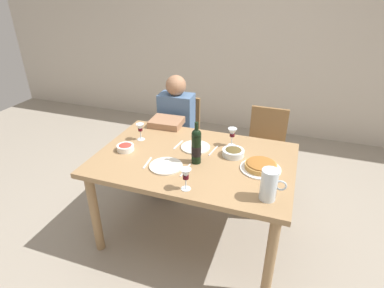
{
  "coord_description": "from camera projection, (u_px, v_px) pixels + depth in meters",
  "views": [
    {
      "loc": [
        0.67,
        -1.96,
        1.97
      ],
      "look_at": [
        -0.02,
        -0.0,
        0.88
      ],
      "focal_mm": 29.32,
      "sensor_mm": 36.0,
      "label": 1
    }
  ],
  "objects": [
    {
      "name": "ground_plane",
      "position": [
        194.0,
        232.0,
        2.75
      ],
      "size": [
        8.0,
        8.0,
        0.0
      ],
      "primitive_type": "plane",
      "color": "gray"
    },
    {
      "name": "back_wall",
      "position": [
        253.0,
        29.0,
        4.07
      ],
      "size": [
        8.0,
        0.1,
        2.8
      ],
      "primitive_type": "cube",
      "color": "beige",
      "rests_on": "ground"
    },
    {
      "name": "dining_table",
      "position": [
        194.0,
        168.0,
        2.44
      ],
      "size": [
        1.5,
        1.0,
        0.76
      ],
      "color": "#9E7A51",
      "rests_on": "ground"
    },
    {
      "name": "wine_bottle",
      "position": [
        196.0,
        146.0,
        2.27
      ],
      "size": [
        0.07,
        0.07,
        0.32
      ],
      "color": "black",
      "rests_on": "dining_table"
    },
    {
      "name": "water_pitcher",
      "position": [
        269.0,
        186.0,
        1.91
      ],
      "size": [
        0.16,
        0.1,
        0.21
      ],
      "color": "silver",
      "rests_on": "dining_table"
    },
    {
      "name": "baked_tart",
      "position": [
        261.0,
        166.0,
        2.24
      ],
      "size": [
        0.29,
        0.29,
        0.06
      ],
      "color": "white",
      "rests_on": "dining_table"
    },
    {
      "name": "salad_bowl",
      "position": [
        125.0,
        147.0,
        2.49
      ],
      "size": [
        0.14,
        0.14,
        0.05
      ],
      "color": "white",
      "rests_on": "dining_table"
    },
    {
      "name": "olive_bowl",
      "position": [
        233.0,
        152.0,
        2.41
      ],
      "size": [
        0.17,
        0.17,
        0.06
      ],
      "color": "silver",
      "rests_on": "dining_table"
    },
    {
      "name": "wine_glass_left_diner",
      "position": [
        140.0,
        128.0,
        2.62
      ],
      "size": [
        0.07,
        0.07,
        0.14
      ],
      "color": "silver",
      "rests_on": "dining_table"
    },
    {
      "name": "wine_glass_right_diner",
      "position": [
        232.0,
        133.0,
        2.52
      ],
      "size": [
        0.07,
        0.07,
        0.15
      ],
      "color": "silver",
      "rests_on": "dining_table"
    },
    {
      "name": "wine_glass_centre",
      "position": [
        186.0,
        175.0,
        1.99
      ],
      "size": [
        0.07,
        0.07,
        0.15
      ],
      "color": "silver",
      "rests_on": "dining_table"
    },
    {
      "name": "dinner_plate_left_setting",
      "position": [
        166.0,
        166.0,
        2.28
      ],
      "size": [
        0.24,
        0.24,
        0.01
      ],
      "primitive_type": "cylinder",
      "color": "silver",
      "rests_on": "dining_table"
    },
    {
      "name": "dinner_plate_right_setting",
      "position": [
        196.0,
        147.0,
        2.53
      ],
      "size": [
        0.24,
        0.24,
        0.01
      ],
      "primitive_type": "cylinder",
      "color": "silver",
      "rests_on": "dining_table"
    },
    {
      "name": "fork_left_setting",
      "position": [
        147.0,
        163.0,
        2.32
      ],
      "size": [
        0.03,
        0.16,
        0.0
      ],
      "primitive_type": "cube",
      "rotation": [
        0.0,
        0.0,
        1.67
      ],
      "color": "silver",
      "rests_on": "dining_table"
    },
    {
      "name": "knife_left_setting",
      "position": [
        185.0,
        170.0,
        2.24
      ],
      "size": [
        0.02,
        0.18,
        0.0
      ],
      "primitive_type": "cube",
      "rotation": [
        0.0,
        0.0,
        1.52
      ],
      "color": "silver",
      "rests_on": "dining_table"
    },
    {
      "name": "knife_right_setting",
      "position": [
        213.0,
        151.0,
        2.49
      ],
      "size": [
        0.03,
        0.18,
        0.0
      ],
      "primitive_type": "cube",
      "rotation": [
        0.0,
        0.0,
        1.44
      ],
      "color": "silver",
      "rests_on": "dining_table"
    },
    {
      "name": "spoon_right_setting",
      "position": [
        178.0,
        145.0,
        2.58
      ],
      "size": [
        0.03,
        0.16,
        0.0
      ],
      "primitive_type": "cube",
      "rotation": [
        0.0,
        0.0,
        1.47
      ],
      "color": "silver",
      "rests_on": "dining_table"
    },
    {
      "name": "chair_left",
      "position": [
        181.0,
        133.0,
        3.39
      ],
      "size": [
        0.42,
        0.42,
        0.87
      ],
      "rotation": [
        0.0,
        0.0,
        3.18
      ],
      "color": "olive",
      "rests_on": "ground"
    },
    {
      "name": "diner_left",
      "position": [
        173.0,
        132.0,
        3.14
      ],
      "size": [
        0.35,
        0.51,
        1.16
      ],
      "rotation": [
        0.0,
        0.0,
        3.18
      ],
      "color": "#4C6B93",
      "rests_on": "ground"
    },
    {
      "name": "chair_right",
      "position": [
        265.0,
        147.0,
        3.11
      ],
      "size": [
        0.4,
        0.4,
        0.87
      ],
      "rotation": [
        0.0,
        0.0,
        3.14
      ],
      "color": "olive",
      "rests_on": "ground"
    }
  ]
}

